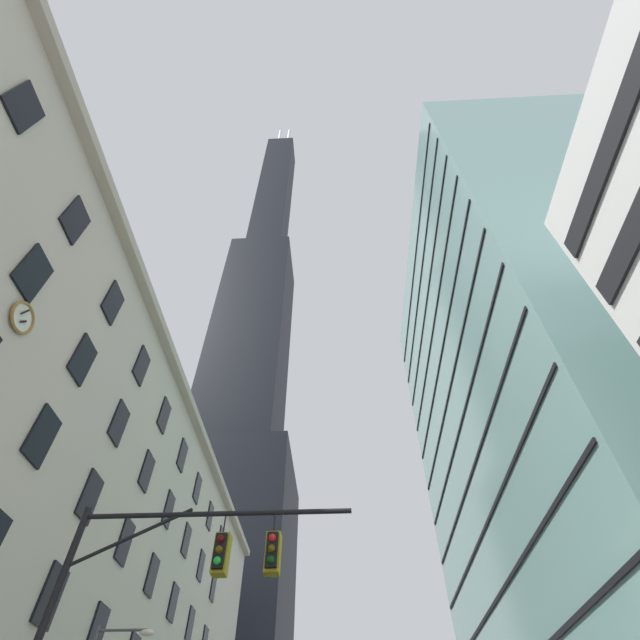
# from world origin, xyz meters

# --- Properties ---
(station_building) EXTENTS (17.85, 56.54, 25.05)m
(station_building) POSITION_xyz_m (-19.59, 22.27, 12.51)
(station_building) COLOR beige
(station_building) RESTS_ON ground
(dark_skyscraper) EXTENTS (24.25, 24.25, 230.82)m
(dark_skyscraper) POSITION_xyz_m (-20.05, 71.80, 69.02)
(dark_skyscraper) COLOR black
(dark_skyscraper) RESTS_ON ground
(glass_office_midrise) EXTENTS (18.33, 35.05, 52.94)m
(glass_office_midrise) POSITION_xyz_m (20.11, 25.78, 26.47)
(glass_office_midrise) COLOR gray
(glass_office_midrise) RESTS_ON ground
(traffic_signal_mast) EXTENTS (7.84, 0.63, 7.96)m
(traffic_signal_mast) POSITION_xyz_m (-3.50, 5.59, 5.83)
(traffic_signal_mast) COLOR black
(traffic_signal_mast) RESTS_ON sidewalk_left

